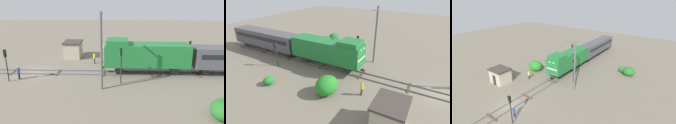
# 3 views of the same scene
# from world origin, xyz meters

# --- Properties ---
(ground_plane) EXTENTS (113.63, 113.63, 0.00)m
(ground_plane) POSITION_xyz_m (0.00, 0.00, 0.00)
(ground_plane) COLOR #756B5B
(railway_track) EXTENTS (2.40, 75.75, 0.16)m
(railway_track) POSITION_xyz_m (0.00, -0.00, 0.07)
(railway_track) COLOR #595960
(railway_track) RESTS_ON ground
(locomotive) EXTENTS (2.90, 11.60, 4.60)m
(locomotive) POSITION_xyz_m (0.00, 14.94, 2.77)
(locomotive) COLOR #1E7233
(locomotive) RESTS_ON railway_track
(passenger_car_leading) EXTENTS (2.84, 14.00, 3.66)m
(passenger_car_leading) POSITION_xyz_m (0.00, 28.28, 2.52)
(passenger_car_leading) COLOR #4C4C51
(passenger_car_leading) RESTS_ON railway_track
(traffic_signal_near) EXTENTS (0.32, 0.34, 4.09)m
(traffic_signal_near) POSITION_xyz_m (3.20, -2.21, 2.85)
(traffic_signal_near) COLOR #262628
(traffic_signal_near) RESTS_ON ground
(traffic_signal_mid) EXTENTS (0.32, 0.34, 4.43)m
(traffic_signal_mid) POSITION_xyz_m (3.40, 11.72, 3.07)
(traffic_signal_mid) COLOR #262628
(traffic_signal_mid) RESTS_ON ground
(traffic_signal_far) EXTENTS (0.32, 0.34, 3.78)m
(traffic_signal_far) POSITION_xyz_m (-3.60, 21.84, 2.64)
(traffic_signal_far) COLOR #262628
(traffic_signal_far) RESTS_ON ground
(worker_near_track) EXTENTS (0.38, 0.38, 1.70)m
(worker_near_track) POSITION_xyz_m (2.40, -1.24, 1.00)
(worker_near_track) COLOR #262B38
(worker_near_track) RESTS_ON ground
(worker_by_signal) EXTENTS (0.38, 0.38, 1.70)m
(worker_by_signal) POSITION_xyz_m (-4.20, 7.70, 1.00)
(worker_by_signal) COLOR #262B38
(worker_by_signal) RESTS_ON ground
(catenary_mast) EXTENTS (1.94, 0.28, 8.74)m
(catenary_mast) POSITION_xyz_m (4.94, 9.53, 4.62)
(catenary_mast) COLOR #595960
(catenary_mast) RESTS_ON ground
(relay_hut) EXTENTS (3.50, 2.90, 2.74)m
(relay_hut) POSITION_xyz_m (-7.50, 3.74, 1.39)
(relay_hut) COLOR #B2A893
(relay_hut) RESTS_ON ground
(bush_near) EXTENTS (3.02, 2.47, 2.20)m
(bush_near) POSITION_xyz_m (-5.93, 11.30, 1.10)
(bush_near) COLOR #258026
(bush_near) RESTS_ON ground
(bush_mid) EXTENTS (1.86, 1.52, 1.35)m
(bush_mid) POSITION_xyz_m (9.55, 21.31, 0.68)
(bush_mid) COLOR #2C6F26
(bush_mid) RESTS_ON ground
(bush_far) EXTENTS (2.43, 1.98, 1.76)m
(bush_far) POSITION_xyz_m (10.91, 20.50, 0.88)
(bush_far) COLOR #246726
(bush_far) RESTS_ON ground
(bush_back) EXTENTS (1.44, 1.18, 1.05)m
(bush_back) POSITION_xyz_m (-7.91, 18.76, 0.52)
(bush_back) COLOR #207A26
(bush_back) RESTS_ON ground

